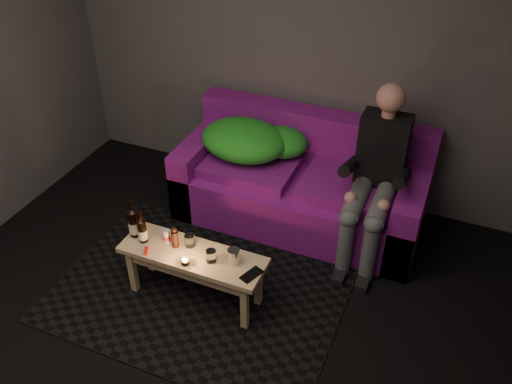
# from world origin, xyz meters

# --- Properties ---
(floor) EXTENTS (4.50, 4.50, 0.00)m
(floor) POSITION_xyz_m (0.00, 0.00, 0.00)
(floor) COLOR black
(floor) RESTS_ON ground
(room) EXTENTS (4.50, 4.50, 4.50)m
(room) POSITION_xyz_m (0.00, 0.47, 1.64)
(room) COLOR silver
(room) RESTS_ON ground
(rug) EXTENTS (2.01, 1.46, 0.01)m
(rug) POSITION_xyz_m (-0.14, 0.70, 0.00)
(rug) COLOR black
(rug) RESTS_ON floor
(sofa) EXTENTS (1.94, 0.87, 0.84)m
(sofa) POSITION_xyz_m (0.23, 1.82, 0.30)
(sofa) COLOR #680E6D
(sofa) RESTS_ON floor
(green_blanket) EXTENTS (0.85, 0.58, 0.29)m
(green_blanket) POSITION_xyz_m (-0.22, 1.81, 0.63)
(green_blanket) COLOR #238317
(green_blanket) RESTS_ON sofa
(person) EXTENTS (0.35, 0.81, 1.30)m
(person) POSITION_xyz_m (0.82, 1.66, 0.67)
(person) COLOR black
(person) RESTS_ON sofa
(coffee_table) EXTENTS (1.00, 0.32, 0.41)m
(coffee_table) POSITION_xyz_m (-0.14, 0.65, 0.34)
(coffee_table) COLOR tan
(coffee_table) RESTS_ON rug
(beer_bottle_a) EXTENTS (0.08, 0.08, 0.30)m
(beer_bottle_a) POSITION_xyz_m (-0.59, 0.66, 0.52)
(beer_bottle_a) COLOR black
(beer_bottle_a) RESTS_ON coffee_table
(beer_bottle_b) EXTENTS (0.06, 0.06, 0.25)m
(beer_bottle_b) POSITION_xyz_m (-0.51, 0.63, 0.50)
(beer_bottle_b) COLOR black
(beer_bottle_b) RESTS_ON coffee_table
(salt_shaker) EXTENTS (0.05, 0.05, 0.09)m
(salt_shaker) POSITION_xyz_m (-0.36, 0.69, 0.46)
(salt_shaker) COLOR silver
(salt_shaker) RESTS_ON coffee_table
(pepper_mill) EXTENTS (0.05, 0.05, 0.13)m
(pepper_mill) POSITION_xyz_m (-0.28, 0.66, 0.47)
(pepper_mill) COLOR black
(pepper_mill) RESTS_ON coffee_table
(tumbler_back) EXTENTS (0.09, 0.09, 0.09)m
(tumbler_back) POSITION_xyz_m (-0.20, 0.71, 0.45)
(tumbler_back) COLOR white
(tumbler_back) RESTS_ON coffee_table
(tealight) EXTENTS (0.06, 0.06, 0.05)m
(tealight) POSITION_xyz_m (-0.14, 0.54, 0.43)
(tealight) COLOR white
(tealight) RESTS_ON coffee_table
(tumbler_front) EXTENTS (0.08, 0.08, 0.09)m
(tumbler_front) POSITION_xyz_m (0.01, 0.63, 0.45)
(tumbler_front) COLOR white
(tumbler_front) RESTS_ON coffee_table
(steel_cup) EXTENTS (0.09, 0.09, 0.11)m
(steel_cup) POSITION_xyz_m (0.15, 0.67, 0.46)
(steel_cup) COLOR silver
(steel_cup) RESTS_ON coffee_table
(smartphone) EXTENTS (0.13, 0.17, 0.01)m
(smartphone) POSITION_xyz_m (0.30, 0.61, 0.41)
(smartphone) COLOR black
(smartphone) RESTS_ON coffee_table
(red_lighter) EXTENTS (0.05, 0.08, 0.01)m
(red_lighter) POSITION_xyz_m (-0.44, 0.54, 0.42)
(red_lighter) COLOR red
(red_lighter) RESTS_ON coffee_table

